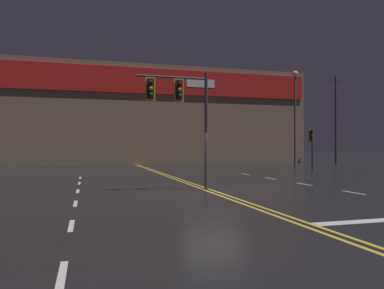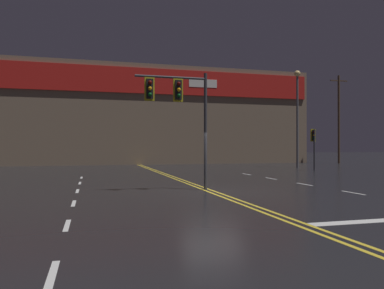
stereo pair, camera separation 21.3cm
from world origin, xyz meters
name	(u,v)px [view 1 (the left image)]	position (x,y,z in m)	size (l,w,h in m)	color
ground_plane	(213,192)	(0.00, 0.00, 0.00)	(200.00, 200.00, 0.00)	black
road_markings	(252,195)	(1.11, -1.40, 0.00)	(16.19, 60.00, 0.01)	gold
traffic_signal_median	(178,101)	(-1.34, 0.79, 3.85)	(3.16, 0.36, 5.11)	#38383D
traffic_signal_corner_northeast	(312,140)	(12.16, 11.25, 2.42)	(0.42, 0.36, 3.30)	#38383D
streetlight_median_approach	(295,105)	(13.28, 15.51, 5.70)	(0.56, 0.56, 8.86)	#59595E
building_backdrop	(131,117)	(0.00, 29.61, 5.40)	(39.98, 10.23, 10.76)	#7A6651
utility_pole_row	(136,112)	(-0.44, 22.08, 5.27)	(47.91, 0.26, 10.21)	#4C3828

